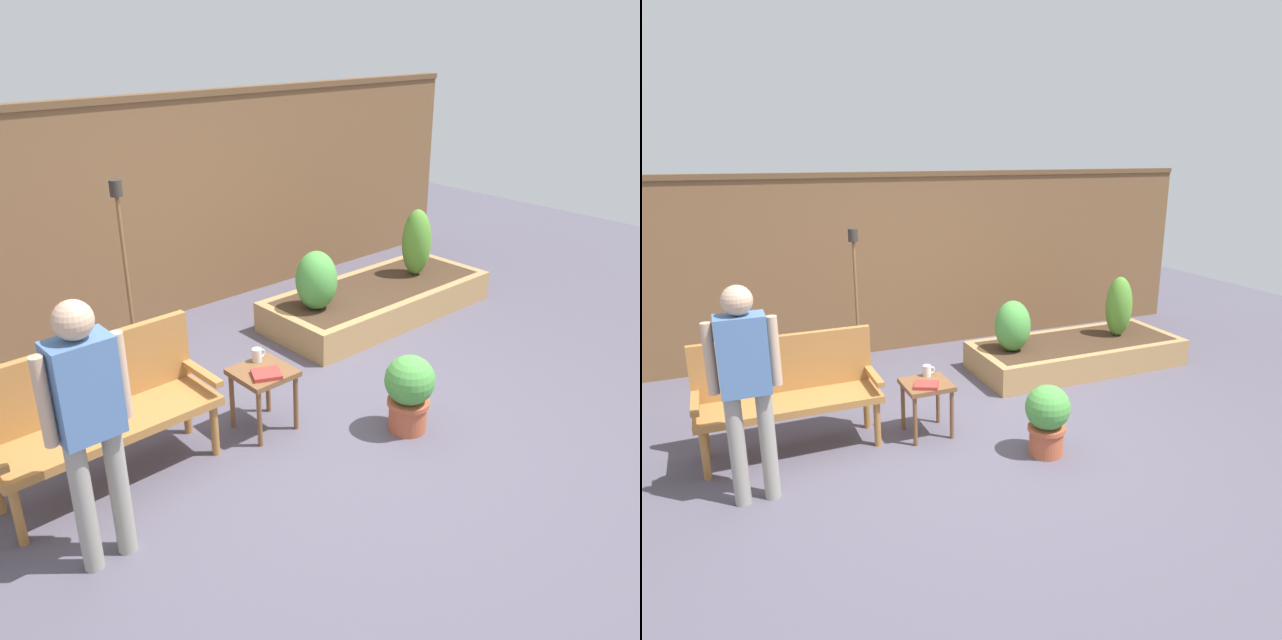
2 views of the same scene
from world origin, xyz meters
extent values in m
plane|color=#514C5B|center=(0.00, 0.00, 0.00)|extent=(14.00, 14.00, 0.00)
cube|color=brown|center=(0.00, 2.60, 1.05)|extent=(8.40, 0.10, 2.10)
cube|color=brown|center=(0.00, 2.60, 2.13)|extent=(8.40, 0.14, 0.06)
cylinder|color=#A87038|center=(-0.82, 0.58, 0.20)|extent=(0.06, 0.06, 0.40)
cylinder|color=#A87038|center=(-0.82, 0.22, 0.20)|extent=(0.06, 0.06, 0.40)
cylinder|color=#A87038|center=(-2.14, 0.22, 0.20)|extent=(0.06, 0.06, 0.40)
cube|color=#A87038|center=(-1.48, 0.40, 0.43)|extent=(1.44, 0.48, 0.06)
cube|color=#A87038|center=(-1.48, 0.61, 0.70)|extent=(1.44, 0.06, 0.48)
cube|color=#A87038|center=(-0.79, 0.40, 0.56)|extent=(0.06, 0.48, 0.04)
cylinder|color=brown|center=(-0.20, 0.42, 0.22)|extent=(0.04, 0.04, 0.44)
cylinder|color=brown|center=(-0.20, 0.09, 0.22)|extent=(0.04, 0.04, 0.44)
cylinder|color=brown|center=(-0.53, 0.42, 0.22)|extent=(0.04, 0.04, 0.44)
cylinder|color=brown|center=(-0.53, 0.09, 0.22)|extent=(0.04, 0.04, 0.44)
cube|color=brown|center=(-0.37, 0.26, 0.46)|extent=(0.40, 0.40, 0.04)
cylinder|color=silver|center=(-0.31, 0.39, 0.53)|extent=(0.07, 0.07, 0.10)
torus|color=silver|center=(-0.27, 0.39, 0.53)|extent=(0.07, 0.01, 0.07)
cube|color=#B2332D|center=(-0.40, 0.17, 0.49)|extent=(0.25, 0.24, 0.03)
cylinder|color=#B75638|center=(0.40, -0.46, 0.11)|extent=(0.28, 0.28, 0.21)
cylinder|color=#B75638|center=(0.40, -0.46, 0.23)|extent=(0.31, 0.31, 0.04)
sphere|color=#4C9942|center=(0.40, -0.46, 0.41)|extent=(0.37, 0.37, 0.37)
cube|color=#AD8451|center=(1.79, 0.71, 0.15)|extent=(2.40, 0.09, 0.30)
cube|color=#AD8451|center=(1.79, 1.62, 0.15)|extent=(2.40, 0.09, 0.30)
cube|color=#AD8451|center=(0.63, 1.16, 0.15)|extent=(0.09, 0.82, 0.30)
cube|color=#AD8451|center=(2.94, 1.16, 0.15)|extent=(0.09, 0.82, 0.30)
cube|color=#422D1E|center=(1.79, 1.16, 0.15)|extent=(2.22, 0.82, 0.30)
cylinder|color=brown|center=(0.95, 1.16, 0.33)|extent=(0.04, 0.04, 0.06)
ellipsoid|color=#4C9942|center=(0.95, 1.16, 0.58)|extent=(0.39, 0.39, 0.56)
cylinder|color=brown|center=(2.35, 1.16, 0.33)|extent=(0.04, 0.04, 0.06)
ellipsoid|color=#569333|center=(2.35, 1.16, 0.65)|extent=(0.30, 0.30, 0.70)
cylinder|color=brown|center=(-0.59, 1.80, 0.75)|extent=(0.03, 0.03, 1.49)
cylinder|color=#332D28|center=(-0.59, 1.80, 1.56)|extent=(0.10, 0.10, 0.13)
cylinder|color=gray|center=(-1.72, -0.22, 0.41)|extent=(0.11, 0.11, 0.82)
cylinder|color=gray|center=(-1.92, -0.22, 0.41)|extent=(0.11, 0.11, 0.82)
cube|color=#4C70A3|center=(-1.82, -0.22, 1.09)|extent=(0.32, 0.20, 0.54)
cylinder|color=tan|center=(-1.62, -0.22, 1.09)|extent=(0.07, 0.07, 0.49)
cylinder|color=tan|center=(-2.02, -0.22, 1.09)|extent=(0.07, 0.07, 0.49)
sphere|color=tan|center=(-1.82, -0.22, 1.46)|extent=(0.20, 0.20, 0.20)
camera|label=1|loc=(-2.87, -3.15, 2.75)|focal=37.57mm
camera|label=2|loc=(-1.92, -4.09, 2.37)|focal=32.50mm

